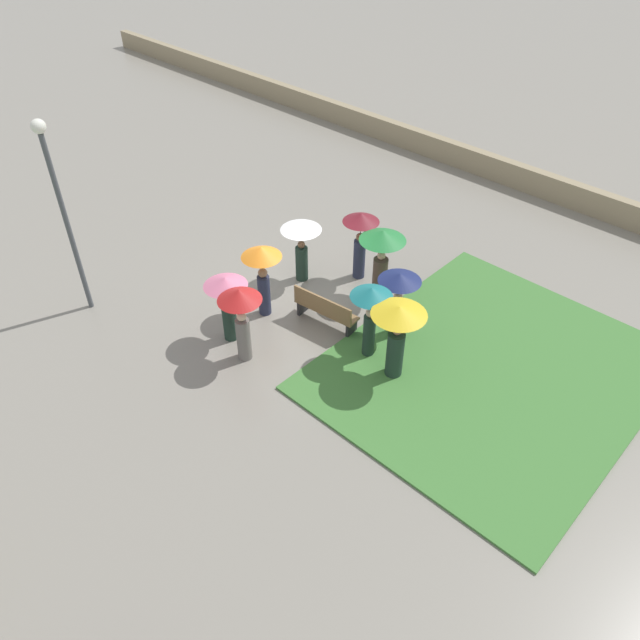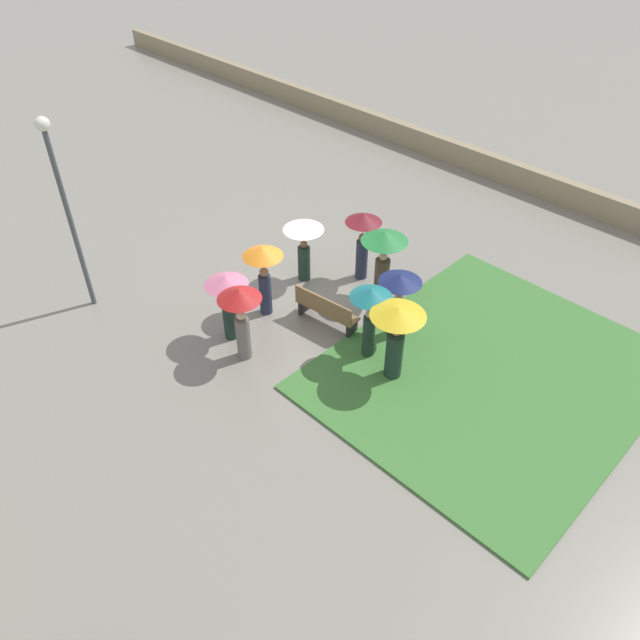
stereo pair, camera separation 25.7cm
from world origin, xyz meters
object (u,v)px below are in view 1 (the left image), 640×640
object	(u,v)px
park_bench	(325,310)
crowd_person_navy	(399,291)
crowd_person_teal	(371,306)
crowd_person_red	(241,309)
crowd_person_white	(301,239)
lamp_post	(59,197)
crowd_person_maroon	(360,232)
crowd_person_green	(382,249)
crowd_person_orange	(262,265)
crowd_person_pink	(227,296)
crowd_person_yellow	(398,328)

from	to	relation	value
park_bench	crowd_person_navy	xyz separation A→B (m)	(-1.47, -0.90, 0.82)
crowd_person_navy	crowd_person_teal	size ratio (longest dim) A/B	0.92
park_bench	crowd_person_navy	bearing A→B (deg)	-155.14
crowd_person_teal	crowd_person_red	bearing A→B (deg)	9.64
crowd_person_white	lamp_post	bearing A→B (deg)	2.12
lamp_post	crowd_person_maroon	distance (m)	7.24
park_bench	crowd_person_teal	bearing A→B (deg)	168.91
lamp_post	crowd_person_teal	size ratio (longest dim) A/B	2.55
crowd_person_green	crowd_person_orange	xyz separation A→B (m)	(1.61, 2.54, 0.02)
crowd_person_navy	crowd_person_pink	size ratio (longest dim) A/B	1.01
lamp_post	crowd_person_white	world-z (taller)	lamp_post
crowd_person_teal	crowd_person_pink	distance (m)	3.30
crowd_person_pink	crowd_person_orange	bearing A→B (deg)	25.01
lamp_post	crowd_person_green	distance (m)	7.59
crowd_person_green	crowd_person_maroon	size ratio (longest dim) A/B	1.00
crowd_person_white	crowd_person_pink	distance (m)	2.93
crowd_person_yellow	crowd_person_pink	distance (m)	3.98
crowd_person_white	crowd_person_navy	distance (m)	3.25
crowd_person_yellow	crowd_person_navy	distance (m)	1.42
crowd_person_navy	crowd_person_yellow	bearing A→B (deg)	-110.08
crowd_person_yellow	crowd_person_maroon	distance (m)	3.87
park_bench	crowd_person_yellow	size ratio (longest dim) A/B	0.89
park_bench	crowd_person_maroon	size ratio (longest dim) A/B	0.89
crowd_person_green	crowd_person_yellow	size ratio (longest dim) A/B	1.00
crowd_person_orange	crowd_person_red	world-z (taller)	crowd_person_orange
park_bench	crowd_person_maroon	distance (m)	2.44
lamp_post	crowd_person_pink	xyz separation A→B (m)	(-3.54, -1.68, -1.85)
crowd_person_green	crowd_person_orange	world-z (taller)	crowd_person_orange
crowd_person_yellow	crowd_person_maroon	xyz separation A→B (m)	(3.06, -2.37, 0.02)
crowd_person_yellow	crowd_person_pink	world-z (taller)	crowd_person_yellow
lamp_post	crowd_person_pink	size ratio (longest dim) A/B	2.80
crowd_person_green	crowd_person_white	xyz separation A→B (m)	(1.97, 0.86, -0.17)
crowd_person_red	crowd_person_teal	size ratio (longest dim) A/B	1.00
park_bench	crowd_person_teal	distance (m)	1.76
lamp_post	crowd_person_yellow	world-z (taller)	lamp_post
park_bench	crowd_person_white	bearing A→B (deg)	-35.88
crowd_person_orange	park_bench	bearing A→B (deg)	-15.71
park_bench	crowd_person_green	size ratio (longest dim) A/B	0.88
lamp_post	crowd_person_white	distance (m)	5.81
crowd_person_white	crowd_person_maroon	world-z (taller)	crowd_person_maroon
crowd_person_teal	crowd_person_white	bearing A→B (deg)	-54.35
crowd_person_yellow	lamp_post	bearing A→B (deg)	-90.63
lamp_post	crowd_person_teal	bearing A→B (deg)	-151.33
park_bench	crowd_person_red	bearing A→B (deg)	69.33
crowd_person_red	crowd_person_maroon	size ratio (longest dim) A/B	1.00
lamp_post	crowd_person_white	size ratio (longest dim) A/B	2.85
crowd_person_white	crowd_person_orange	distance (m)	1.74
crowd_person_yellow	crowd_person_pink	size ratio (longest dim) A/B	1.10
crowd_person_navy	crowd_person_pink	xyz separation A→B (m)	(2.77, 2.79, -0.03)
park_bench	crowd_person_pink	xyz separation A→B (m)	(1.30, 1.90, 0.79)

